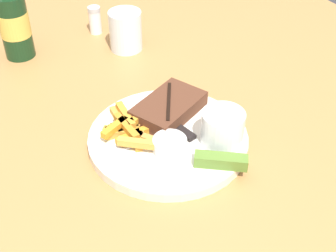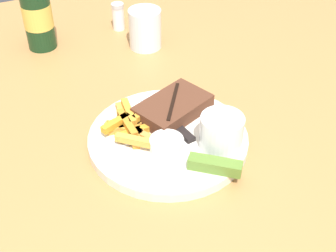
{
  "view_description": "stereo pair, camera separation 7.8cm",
  "coord_description": "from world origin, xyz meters",
  "px_view_note": "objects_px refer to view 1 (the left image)",
  "views": [
    {
      "loc": [
        -0.31,
        -0.52,
        1.25
      ],
      "look_at": [
        0.0,
        0.0,
        0.76
      ],
      "focal_mm": 50.0,
      "sensor_mm": 36.0,
      "label": 1
    },
    {
      "loc": [
        -0.24,
        -0.55,
        1.25
      ],
      "look_at": [
        0.0,
        0.0,
        0.76
      ],
      "focal_mm": 50.0,
      "sensor_mm": 36.0,
      "label": 2
    }
  ],
  "objects_px": {
    "dinner_plate": "(168,139)",
    "coleslaw_cup": "(223,126)",
    "salt_shaker": "(95,20)",
    "steak_portion": "(169,107)",
    "dipping_sauce_cup": "(170,144)",
    "knife_utensil": "(167,121)",
    "pickle_spear": "(221,161)",
    "beer_bottle": "(14,22)",
    "drinking_glass": "(126,31)",
    "fork_utensil": "(129,146)"
  },
  "relations": [
    {
      "from": "pickle_spear",
      "to": "fork_utensil",
      "type": "height_order",
      "value": "pickle_spear"
    },
    {
      "from": "fork_utensil",
      "to": "knife_utensil",
      "type": "relative_size",
      "value": 0.81
    },
    {
      "from": "pickle_spear",
      "to": "beer_bottle",
      "type": "bearing_deg",
      "value": 106.7
    },
    {
      "from": "steak_portion",
      "to": "drinking_glass",
      "type": "distance_m",
      "value": 0.28
    },
    {
      "from": "coleslaw_cup",
      "to": "beer_bottle",
      "type": "relative_size",
      "value": 0.32
    },
    {
      "from": "pickle_spear",
      "to": "drinking_glass",
      "type": "distance_m",
      "value": 0.44
    },
    {
      "from": "dinner_plate",
      "to": "drinking_glass",
      "type": "relative_size",
      "value": 3.08
    },
    {
      "from": "dinner_plate",
      "to": "steak_portion",
      "type": "relative_size",
      "value": 1.78
    },
    {
      "from": "salt_shaker",
      "to": "fork_utensil",
      "type": "bearing_deg",
      "value": -107.16
    },
    {
      "from": "dinner_plate",
      "to": "knife_utensil",
      "type": "distance_m",
      "value": 0.04
    },
    {
      "from": "coleslaw_cup",
      "to": "pickle_spear",
      "type": "bearing_deg",
      "value": -127.3
    },
    {
      "from": "salt_shaker",
      "to": "steak_portion",
      "type": "bearing_deg",
      "value": -94.3
    },
    {
      "from": "steak_portion",
      "to": "beer_bottle",
      "type": "xyz_separation_m",
      "value": [
        -0.16,
        0.37,
        0.05
      ]
    },
    {
      "from": "fork_utensil",
      "to": "steak_portion",
      "type": "bearing_deg",
      "value": 29.22
    },
    {
      "from": "drinking_glass",
      "to": "knife_utensil",
      "type": "bearing_deg",
      "value": -103.57
    },
    {
      "from": "pickle_spear",
      "to": "fork_utensil",
      "type": "distance_m",
      "value": 0.15
    },
    {
      "from": "steak_portion",
      "to": "salt_shaker",
      "type": "height_order",
      "value": "salt_shaker"
    },
    {
      "from": "drinking_glass",
      "to": "salt_shaker",
      "type": "height_order",
      "value": "drinking_glass"
    },
    {
      "from": "pickle_spear",
      "to": "knife_utensil",
      "type": "xyz_separation_m",
      "value": [
        -0.02,
        0.14,
        -0.01
      ]
    },
    {
      "from": "fork_utensil",
      "to": "salt_shaker",
      "type": "height_order",
      "value": "salt_shaker"
    },
    {
      "from": "coleslaw_cup",
      "to": "steak_portion",
      "type": "bearing_deg",
      "value": 107.94
    },
    {
      "from": "coleslaw_cup",
      "to": "dipping_sauce_cup",
      "type": "bearing_deg",
      "value": 163.65
    },
    {
      "from": "coleslaw_cup",
      "to": "drinking_glass",
      "type": "distance_m",
      "value": 0.39
    },
    {
      "from": "fork_utensil",
      "to": "beer_bottle",
      "type": "height_order",
      "value": "beer_bottle"
    },
    {
      "from": "coleslaw_cup",
      "to": "drinking_glass",
      "type": "xyz_separation_m",
      "value": [
        0.02,
        0.39,
        -0.01
      ]
    },
    {
      "from": "knife_utensil",
      "to": "salt_shaker",
      "type": "height_order",
      "value": "salt_shaker"
    },
    {
      "from": "dinner_plate",
      "to": "salt_shaker",
      "type": "relative_size",
      "value": 4.18
    },
    {
      "from": "knife_utensil",
      "to": "pickle_spear",
      "type": "bearing_deg",
      "value": 176.13
    },
    {
      "from": "fork_utensil",
      "to": "drinking_glass",
      "type": "distance_m",
      "value": 0.36
    },
    {
      "from": "steak_portion",
      "to": "pickle_spear",
      "type": "height_order",
      "value": "steak_portion"
    },
    {
      "from": "dipping_sauce_cup",
      "to": "coleslaw_cup",
      "type": "bearing_deg",
      "value": -16.35
    },
    {
      "from": "beer_bottle",
      "to": "knife_utensil",
      "type": "bearing_deg",
      "value": -70.0
    },
    {
      "from": "dinner_plate",
      "to": "coleslaw_cup",
      "type": "relative_size",
      "value": 3.83
    },
    {
      "from": "steak_portion",
      "to": "coleslaw_cup",
      "type": "relative_size",
      "value": 2.15
    },
    {
      "from": "fork_utensil",
      "to": "drinking_glass",
      "type": "height_order",
      "value": "drinking_glass"
    },
    {
      "from": "salt_shaker",
      "to": "beer_bottle",
      "type": "bearing_deg",
      "value": -176.42
    },
    {
      "from": "steak_portion",
      "to": "beer_bottle",
      "type": "relative_size",
      "value": 0.68
    },
    {
      "from": "dinner_plate",
      "to": "salt_shaker",
      "type": "distance_m",
      "value": 0.44
    },
    {
      "from": "drinking_glass",
      "to": "dinner_plate",
      "type": "bearing_deg",
      "value": -105.12
    },
    {
      "from": "dinner_plate",
      "to": "steak_portion",
      "type": "xyz_separation_m",
      "value": [
        0.03,
        0.05,
        0.02
      ]
    },
    {
      "from": "dipping_sauce_cup",
      "to": "knife_utensil",
      "type": "distance_m",
      "value": 0.07
    },
    {
      "from": "steak_portion",
      "to": "dipping_sauce_cup",
      "type": "height_order",
      "value": "steak_portion"
    },
    {
      "from": "steak_portion",
      "to": "coleslaw_cup",
      "type": "bearing_deg",
      "value": -72.06
    },
    {
      "from": "beer_bottle",
      "to": "fork_utensil",
      "type": "bearing_deg",
      "value": -82.38
    },
    {
      "from": "coleslaw_cup",
      "to": "fork_utensil",
      "type": "bearing_deg",
      "value": 153.84
    },
    {
      "from": "steak_portion",
      "to": "coleslaw_cup",
      "type": "distance_m",
      "value": 0.12
    },
    {
      "from": "salt_shaker",
      "to": "pickle_spear",
      "type": "bearing_deg",
      "value": -92.99
    },
    {
      "from": "coleslaw_cup",
      "to": "pickle_spear",
      "type": "relative_size",
      "value": 0.9
    },
    {
      "from": "dipping_sauce_cup",
      "to": "knife_utensil",
      "type": "relative_size",
      "value": 0.34
    },
    {
      "from": "salt_shaker",
      "to": "drinking_glass",
      "type": "bearing_deg",
      "value": -75.16
    }
  ]
}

